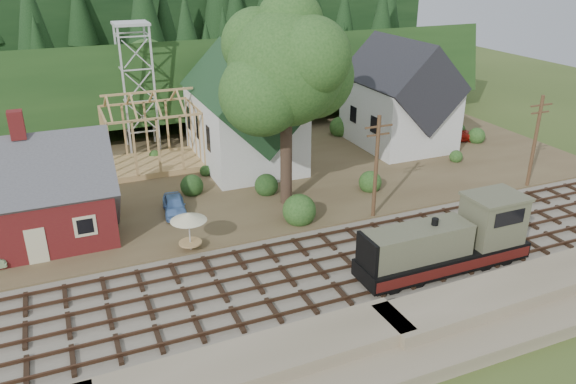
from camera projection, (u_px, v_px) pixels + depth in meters
name	position (u px, v px, depth m)	size (l,w,h in m)	color
ground	(319.00, 272.00, 35.05)	(140.00, 140.00, 0.00)	#384C1E
embankment	(394.00, 355.00, 27.87)	(64.00, 5.00, 1.60)	#7F7259
railroad_bed	(319.00, 271.00, 35.02)	(64.00, 11.00, 0.16)	#726B5B
village_flat	(231.00, 173.00, 50.21)	(64.00, 26.00, 0.30)	brown
hillside	(173.00, 110.00, 70.55)	(70.00, 28.00, 8.00)	#1E3F19
ridge	(150.00, 85.00, 84.07)	(80.00, 20.00, 12.00)	black
depot	(32.00, 200.00, 37.33)	(10.80, 7.41, 9.00)	maroon
church	(244.00, 112.00, 50.35)	(8.40, 15.17, 13.00)	silver
farmhouse	(399.00, 100.00, 55.65)	(8.40, 10.80, 10.60)	silver
timber_frame	(152.00, 135.00, 50.20)	(8.20, 6.20, 6.99)	tan
lattice_tower	(133.00, 48.00, 52.59)	(3.20, 3.20, 12.12)	silver
big_tree	(288.00, 76.00, 40.31)	(10.90, 8.40, 14.70)	#38281E
telegraph_pole_near	(376.00, 166.00, 40.28)	(2.20, 0.28, 8.00)	#4C331E
telegraph_pole_far	(535.00, 141.00, 45.67)	(2.20, 0.28, 8.00)	#4C331E
locomotive	(450.00, 242.00, 34.40)	(11.17, 2.79, 4.49)	black
car_blue	(174.00, 205.00, 41.95)	(1.59, 3.94, 1.34)	#6393D5
car_red	(456.00, 135.00, 58.20)	(2.04, 4.42, 1.23)	#B2180E
patio_set	(188.00, 218.00, 36.26)	(2.38, 2.38, 2.65)	silver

